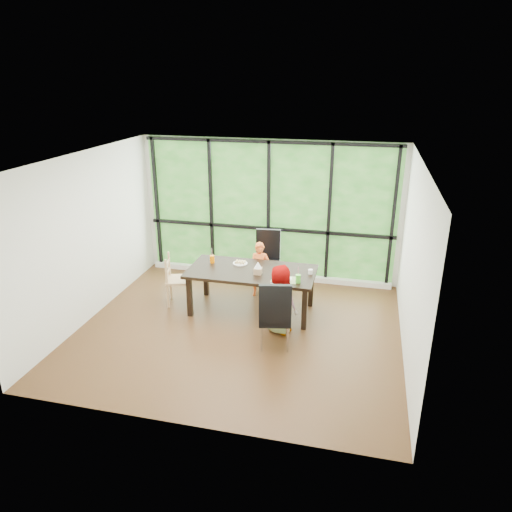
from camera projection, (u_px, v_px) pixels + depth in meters
name	position (u px, v px, depth m)	size (l,w,h in m)	color
ground	(239.00, 330.00, 7.50)	(5.00, 5.00, 0.00)	black
back_wall	(269.00, 210.00, 9.05)	(5.00, 5.00, 0.00)	silver
foliage_backdrop	(269.00, 211.00, 9.03)	(4.80, 0.02, 2.65)	#1E5018
window_mullions	(268.00, 211.00, 8.99)	(4.80, 0.06, 2.65)	black
window_sill	(267.00, 274.00, 9.43)	(4.80, 0.12, 0.10)	silver
dining_table	(252.00, 291.00, 7.97)	(2.12, 1.03, 0.75)	black
chair_window_leather	(267.00, 260.00, 8.84)	(0.46, 0.46, 1.08)	black
chair_interior_leather	(275.00, 313.00, 6.87)	(0.46, 0.46, 1.08)	black
chair_end_beech	(178.00, 280.00, 8.21)	(0.42, 0.40, 0.90)	tan
child_toddler	(260.00, 270.00, 8.48)	(0.37, 0.24, 1.02)	orange
child_older	(282.00, 300.00, 7.24)	(0.55, 0.36, 1.12)	gray
placemat	(284.00, 280.00, 7.47)	(0.40, 0.29, 0.01)	tan
plate_far	(240.00, 263.00, 8.10)	(0.25, 0.25, 0.02)	white
plate_near	(285.00, 279.00, 7.49)	(0.23, 0.23, 0.01)	white
orange_cup	(212.00, 259.00, 8.13)	(0.08, 0.08, 0.13)	#FF7A00
green_cup	(298.00, 279.00, 7.35)	(0.08, 0.08, 0.13)	#57DB39
white_mug	(310.00, 272.00, 7.67)	(0.08, 0.08, 0.08)	white
tissue_box	(258.00, 271.00, 7.67)	(0.12, 0.12, 0.11)	tan
crepe_rolls_far	(240.00, 262.00, 8.09)	(0.20, 0.12, 0.04)	tan
crepe_rolls_near	(285.00, 277.00, 7.48)	(0.05, 0.12, 0.04)	tan
straw_white	(212.00, 253.00, 8.09)	(0.01, 0.01, 0.20)	white
straw_pink	(298.00, 272.00, 7.31)	(0.01, 0.01, 0.20)	pink
tissue	(258.00, 265.00, 7.63)	(0.12, 0.12, 0.11)	white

